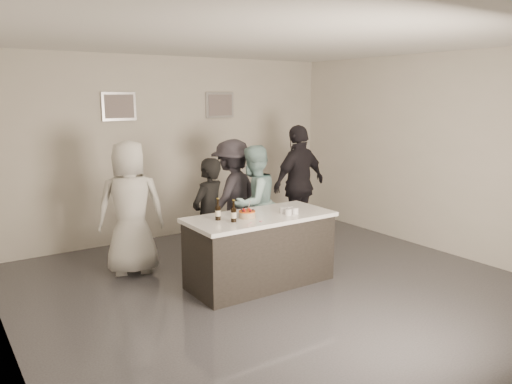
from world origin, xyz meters
TOP-DOWN VIEW (x-y plane):
  - floor at (0.00, 0.00)m, footprint 6.00×6.00m
  - ceiling at (0.00, 0.00)m, footprint 6.00×6.00m
  - wall_back at (0.00, 3.00)m, footprint 6.00×0.04m
  - wall_left at (-3.00, 0.00)m, footprint 0.04×6.00m
  - wall_right at (3.00, 0.00)m, footprint 0.04×6.00m
  - picture_left at (-0.90, 2.97)m, footprint 0.54×0.04m
  - picture_right at (0.90, 2.97)m, footprint 0.54×0.04m
  - bar_counter at (-0.09, 0.28)m, footprint 1.86×0.86m
  - cake at (-0.29, 0.26)m, footprint 0.21×0.21m
  - beer_bottle_a at (-0.64, 0.36)m, footprint 0.07×0.07m
  - beer_bottle_b at (-0.54, 0.18)m, footprint 0.07×0.07m
  - tumbler_cluster at (0.27, 0.15)m, footprint 0.19×0.19m
  - candles at (-0.35, -0.00)m, footprint 0.24×0.08m
  - person_main_black at (-0.43, 1.00)m, footprint 0.68×0.58m
  - person_main_blue at (0.38, 1.13)m, footprint 0.97×0.85m
  - person_guest_left at (-1.29, 1.58)m, footprint 1.02×0.82m
  - person_guest_right at (1.52, 1.49)m, footprint 1.18×0.65m
  - person_guest_back at (0.35, 1.65)m, footprint 1.28×1.07m

SIDE VIEW (x-z plane):
  - floor at x=0.00m, z-range 0.00..0.00m
  - bar_counter at x=-0.09m, z-range 0.00..0.90m
  - person_main_black at x=-0.43m, z-range 0.00..1.57m
  - person_main_blue at x=0.38m, z-range 0.00..1.68m
  - person_guest_back at x=0.35m, z-range 0.00..1.73m
  - candles at x=-0.35m, z-range 0.90..0.91m
  - person_guest_left at x=-1.29m, z-range 0.00..1.81m
  - cake at x=-0.29m, z-range 0.90..0.97m
  - tumbler_cluster at x=0.27m, z-range 0.90..0.98m
  - person_guest_right at x=1.52m, z-range 0.00..1.91m
  - beer_bottle_a at x=-0.64m, z-range 0.90..1.16m
  - beer_bottle_b at x=-0.54m, z-range 0.90..1.16m
  - wall_back at x=0.00m, z-range 0.00..3.00m
  - wall_left at x=-3.00m, z-range 0.00..3.00m
  - wall_right at x=3.00m, z-range 0.00..3.00m
  - picture_left at x=-0.90m, z-range 1.98..2.42m
  - picture_right at x=0.90m, z-range 1.98..2.42m
  - ceiling at x=0.00m, z-range 3.00..3.00m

